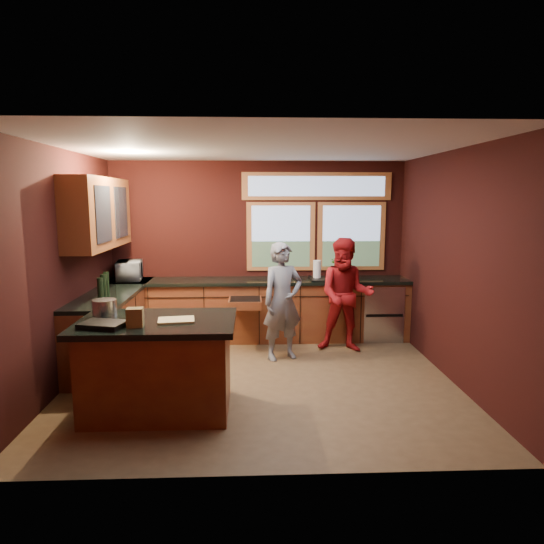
{
  "coord_description": "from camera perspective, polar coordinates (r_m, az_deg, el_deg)",
  "views": [
    {
      "loc": [
        -0.11,
        -5.5,
        2.15
      ],
      "look_at": [
        0.14,
        0.4,
        1.24
      ],
      "focal_mm": 32.0,
      "sensor_mm": 36.0,
      "label": 1
    }
  ],
  "objects": [
    {
      "name": "stock_pot",
      "position": [
        5.21,
        -19.09,
        -4.06
      ],
      "size": [
        0.24,
        0.24,
        0.18
      ],
      "primitive_type": "cylinder",
      "color": "#B4B5B9",
      "rests_on": "island"
    },
    {
      "name": "left_counter",
      "position": [
        6.82,
        -18.14,
        -5.97
      ],
      "size": [
        0.64,
        2.3,
        0.93
      ],
      "color": "#592215",
      "rests_on": "floor"
    },
    {
      "name": "black_tray",
      "position": [
        4.83,
        -19.26,
        -5.86
      ],
      "size": [
        0.46,
        0.37,
        0.05
      ],
      "primitive_type": "cube",
      "rotation": [
        0.0,
        0.0,
        -0.25
      ],
      "color": "black",
      "rests_on": "island"
    },
    {
      "name": "island",
      "position": [
        5.09,
        -13.22,
        -10.61
      ],
      "size": [
        1.55,
        1.05,
        0.95
      ],
      "color": "#592215",
      "rests_on": "floor"
    },
    {
      "name": "room_shell",
      "position": [
        5.85,
        -7.27,
        5.26
      ],
      "size": [
        4.52,
        4.02,
        2.71
      ],
      "color": "black",
      "rests_on": "ground"
    },
    {
      "name": "potted_plant",
      "position": [
        7.45,
        8.24,
        0.78
      ],
      "size": [
        0.35,
        0.31,
        0.39
      ],
      "primitive_type": "imported",
      "color": "#999999",
      "rests_on": "back_counter"
    },
    {
      "name": "microwave",
      "position": [
        7.5,
        -16.41,
        0.16
      ],
      "size": [
        0.43,
        0.57,
        0.29
      ],
      "primitive_type": "imported",
      "rotation": [
        0.0,
        0.0,
        1.73
      ],
      "color": "#999999",
      "rests_on": "left_counter"
    },
    {
      "name": "person_grey",
      "position": [
        6.44,
        1.26,
        -3.47
      ],
      "size": [
        0.68,
        0.57,
        1.57
      ],
      "primitive_type": "imported",
      "rotation": [
        0.0,
        0.0,
        0.41
      ],
      "color": "slate",
      "rests_on": "floor"
    },
    {
      "name": "back_counter",
      "position": [
        7.39,
        -0.01,
        -4.41
      ],
      "size": [
        4.5,
        0.64,
        0.93
      ],
      "color": "#592215",
      "rests_on": "floor"
    },
    {
      "name": "floor",
      "position": [
        5.9,
        -1.27,
        -12.59
      ],
      "size": [
        4.5,
        4.5,
        0.0
      ],
      "primitive_type": "plane",
      "color": "brown",
      "rests_on": "ground"
    },
    {
      "name": "cutting_board",
      "position": [
        4.88,
        -11.2,
        -5.57
      ],
      "size": [
        0.38,
        0.3,
        0.02
      ],
      "primitive_type": "cube",
      "rotation": [
        0.0,
        0.0,
        0.14
      ],
      "color": "tan",
      "rests_on": "island"
    },
    {
      "name": "paper_towel",
      "position": [
        7.34,
        5.33,
        0.27
      ],
      "size": [
        0.12,
        0.12,
        0.28
      ],
      "primitive_type": "cylinder",
      "color": "silver",
      "rests_on": "back_counter"
    },
    {
      "name": "person_red",
      "position": [
        6.85,
        8.69,
        -2.7
      ],
      "size": [
        0.88,
        0.75,
        1.6
      ],
      "primitive_type": "imported",
      "rotation": [
        0.0,
        0.0,
        -0.2
      ],
      "color": "maroon",
      "rests_on": "floor"
    },
    {
      "name": "paper_bag",
      "position": [
        4.73,
        -15.81,
        -5.18
      ],
      "size": [
        0.16,
        0.13,
        0.18
      ],
      "primitive_type": "cube",
      "rotation": [
        0.0,
        0.0,
        0.07
      ],
      "color": "brown",
      "rests_on": "island"
    }
  ]
}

